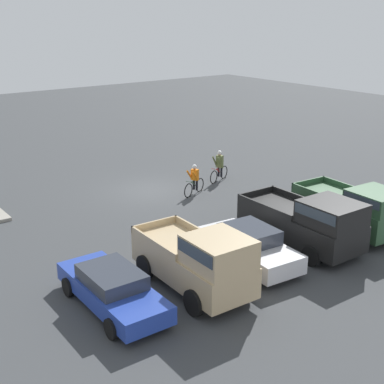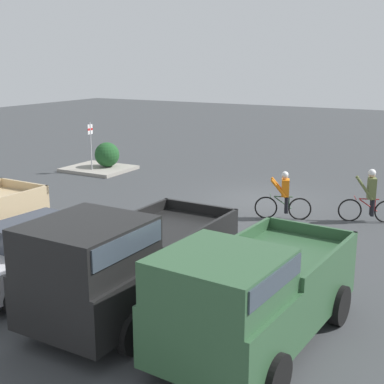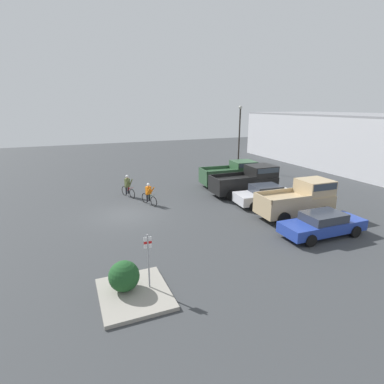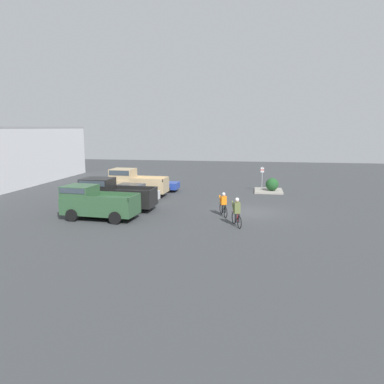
{
  "view_description": "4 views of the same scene",
  "coord_description": "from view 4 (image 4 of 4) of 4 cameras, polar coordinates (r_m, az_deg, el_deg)",
  "views": [
    {
      "loc": [
        14.46,
        22.77,
        8.97
      ],
      "look_at": [
        0.54,
        4.4,
        1.2
      ],
      "focal_mm": 50.0,
      "sensor_mm": 36.0,
      "label": 1
    },
    {
      "loc": [
        -7.09,
        18.14,
        5.11
      ],
      "look_at": [
        0.54,
        4.4,
        1.2
      ],
      "focal_mm": 50.0,
      "sensor_mm": 36.0,
      "label": 2
    },
    {
      "loc": [
        18.63,
        -3.17,
        6.88
      ],
      "look_at": [
        0.54,
        4.4,
        1.2
      ],
      "focal_mm": 28.0,
      "sensor_mm": 36.0,
      "label": 3
    },
    {
      "loc": [
        -26.17,
        -0.16,
        5.87
      ],
      "look_at": [
        0.54,
        4.4,
        1.2
      ],
      "focal_mm": 35.0,
      "sensor_mm": 36.0,
      "label": 4
    }
  ],
  "objects": [
    {
      "name": "pickup_truck_2",
      "position": [
        32.79,
        -8.76,
        1.49
      ],
      "size": [
        2.31,
        4.93,
        2.35
      ],
      "color": "tan",
      "rests_on": "ground_plane"
    },
    {
      "name": "cyclist_1",
      "position": [
        22.72,
        6.84,
        -3.02
      ],
      "size": [
        1.8,
        0.72,
        1.76
      ],
      "color": "black",
      "rests_on": "ground_plane"
    },
    {
      "name": "pickup_truck_1",
      "position": [
        27.52,
        -12.0,
        -0.28
      ],
      "size": [
        2.38,
        5.3,
        2.27
      ],
      "color": "black",
      "rests_on": "ground_plane"
    },
    {
      "name": "curb_island",
      "position": [
        35.48,
        11.57,
        0.18
      ],
      "size": [
        2.92,
        2.55,
        0.15
      ],
      "primitive_type": "cube",
      "color": "gray",
      "rests_on": "ground_plane"
    },
    {
      "name": "shrub",
      "position": [
        35.11,
        12.1,
        1.15
      ],
      "size": [
        1.16,
        1.16,
        1.16
      ],
      "color": "#1E4C23",
      "rests_on": "curb_island"
    },
    {
      "name": "sedan_1",
      "position": [
        35.23,
        -5.92,
        1.25
      ],
      "size": [
        1.98,
        4.81,
        1.32
      ],
      "color": "#233D9E",
      "rests_on": "ground_plane"
    },
    {
      "name": "cyclist_0",
      "position": [
        25.26,
        4.82,
        -1.88
      ],
      "size": [
        1.76,
        0.71,
        1.62
      ],
      "color": "black",
      "rests_on": "ground_plane"
    },
    {
      "name": "ground_plane",
      "position": [
        26.82,
        9.12,
        -2.99
      ],
      "size": [
        80.0,
        80.0,
        0.0
      ],
      "primitive_type": "plane",
      "color": "#383A3D"
    },
    {
      "name": "sedan_0",
      "position": [
        30.04,
        -9.34,
        -0.21
      ],
      "size": [
        2.26,
        4.49,
        1.46
      ],
      "color": "silver",
      "rests_on": "ground_plane"
    },
    {
      "name": "pickup_truck_0",
      "position": [
        25.04,
        -14.52,
        -1.47
      ],
      "size": [
        2.52,
        4.94,
        2.17
      ],
      "color": "#2D5133",
      "rests_on": "ground_plane"
    },
    {
      "name": "fire_lane_sign",
      "position": [
        35.17,
        10.64,
        2.34
      ],
      "size": [
        0.06,
        0.3,
        2.35
      ],
      "color": "#9E9EA3",
      "rests_on": "ground_plane"
    }
  ]
}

